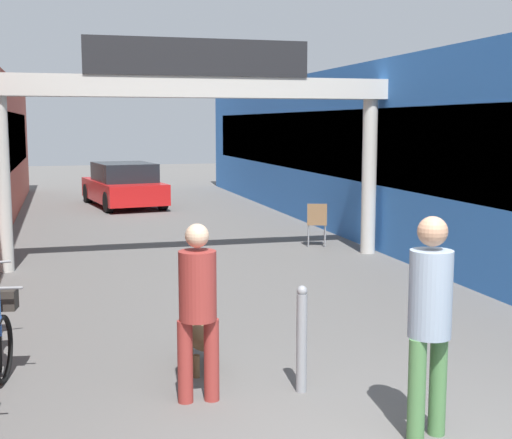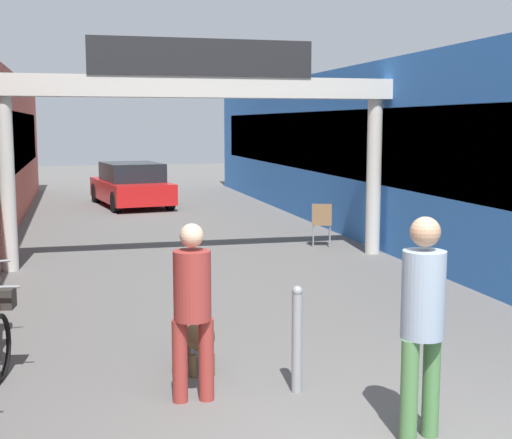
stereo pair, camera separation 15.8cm
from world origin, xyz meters
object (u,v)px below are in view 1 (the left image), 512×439
Objects in this scene: pedestrian_companion at (430,312)px; parked_car_red at (124,185)px; pedestrian_with_dog at (198,301)px; cafe_chair_wood_nearer at (317,220)px; bollard_post_metal at (302,338)px; dog_on_leash at (201,332)px.

pedestrian_companion reaches higher than parked_car_red.
pedestrian_with_dog is 8.45m from cafe_chair_wood_nearer.
parked_car_red reaches higher than bollard_post_metal.
parked_car_red is (-0.99, 16.98, -0.40)m from pedestrian_companion.
parked_car_red is (-0.34, 15.77, 0.12)m from bollard_post_metal.
bollard_post_metal is (0.98, -0.02, -0.41)m from pedestrian_with_dog.
dog_on_leash is 0.19× the size of parked_car_red.
bollard_post_metal is 0.24× the size of parked_car_red.
pedestrian_companion is at bearing -55.86° from dog_on_leash.
parked_car_red is at bearing 91.23° from bollard_post_metal.
cafe_chair_wood_nearer is (2.89, 7.52, 0.02)m from bollard_post_metal.
pedestrian_companion reaches higher than dog_on_leash.
pedestrian_companion is at bearing -104.41° from cafe_chair_wood_nearer.
parked_car_red is at bearing 93.33° from pedestrian_companion.
parked_car_red is (-3.23, 8.25, 0.10)m from cafe_chair_wood_nearer.
parked_car_red reaches higher than dog_on_leash.
pedestrian_companion is 1.47m from bollard_post_metal.
pedestrian_with_dog is 1.06m from dog_on_leash.
pedestrian_companion is 9.03m from cafe_chair_wood_nearer.
dog_on_leash is at bearing -91.72° from parked_car_red.
pedestrian_with_dog reaches higher than bollard_post_metal.
bollard_post_metal is at bearing 118.27° from pedestrian_companion.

